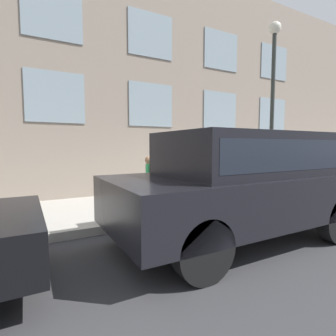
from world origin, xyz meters
TOP-DOWN VIEW (x-y plane):
  - ground_plane at (0.00, 0.00)m, footprint 80.00×80.00m
  - sidewalk at (1.58, 0.00)m, footprint 3.15×60.00m
  - building_facade at (3.30, 0.00)m, footprint 0.33×40.00m
  - fire_hydrant at (0.59, 0.20)m, footprint 0.31×0.43m
  - person at (1.12, 1.01)m, footprint 0.31×0.21m
  - parked_truck_charcoal_near at (-1.45, 0.38)m, footprint 2.10×4.66m
  - street_lamp at (0.64, -2.90)m, footprint 0.36×0.36m

SIDE VIEW (x-z plane):
  - ground_plane at x=0.00m, z-range 0.00..0.00m
  - sidewalk at x=1.58m, z-range 0.00..0.17m
  - fire_hydrant at x=0.59m, z-range 0.18..0.95m
  - person at x=1.12m, z-range 0.30..1.58m
  - parked_truck_charcoal_near at x=-1.45m, z-range 0.15..2.09m
  - street_lamp at x=0.64m, z-range 0.82..6.04m
  - building_facade at x=3.30m, z-range 0.00..7.84m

